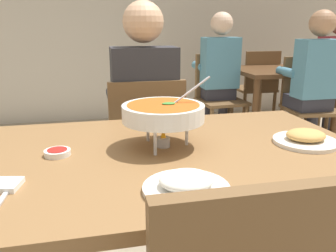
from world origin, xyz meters
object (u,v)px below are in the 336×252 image
at_px(dining_table_main, 177,175).
at_px(patron_bg_right, 313,77).
at_px(rice_plate, 186,184).
at_px(patron_bg_left, 218,70).
at_px(diner_main, 144,104).
at_px(dining_table_far, 281,81).
at_px(chair_bg_left, 218,93).
at_px(chair_bg_right, 307,100).
at_px(curry_bowl, 163,113).
at_px(appetizer_plate, 305,138).
at_px(chair_diner_main, 145,145).
at_px(sauce_dish, 57,152).

height_order(dining_table_main, patron_bg_right, patron_bg_right).
height_order(dining_table_main, rice_plate, rice_plate).
bearing_deg(patron_bg_left, diner_main, -124.87).
relative_size(dining_table_far, chair_bg_left, 1.11).
bearing_deg(chair_bg_right, chair_bg_left, 143.08).
height_order(curry_bowl, chair_bg_right, curry_bowl).
bearing_deg(appetizer_plate, chair_bg_left, 77.60).
distance_m(appetizer_plate, patron_bg_left, 2.29).
xyz_separation_m(chair_diner_main, curry_bowl, (-0.04, -0.71, 0.37)).
relative_size(diner_main, sauce_dish, 14.56).
bearing_deg(patron_bg_left, chair_bg_right, -36.67).
xyz_separation_m(dining_table_far, chair_bg_left, (-0.68, 0.06, -0.10)).
bearing_deg(curry_bowl, chair_bg_left, 64.48).
bearing_deg(dining_table_main, dining_table_far, 52.23).
height_order(chair_diner_main, sauce_dish, chair_diner_main).
xyz_separation_m(dining_table_main, dining_table_far, (1.67, 2.15, -0.04)).
bearing_deg(curry_bowl, chair_diner_main, 86.83).
bearing_deg(diner_main, chair_bg_right, 28.03).
bearing_deg(sauce_dish, rice_plate, -44.55).
xyz_separation_m(chair_diner_main, chair_bg_right, (1.68, 0.93, 0.00)).
height_order(dining_table_main, diner_main, diner_main).
height_order(appetizer_plate, chair_bg_left, chair_bg_left).
relative_size(rice_plate, dining_table_far, 0.24).
bearing_deg(dining_table_main, patron_bg_right, 43.76).
xyz_separation_m(dining_table_far, chair_bg_right, (0.02, -0.46, -0.10)).
relative_size(rice_plate, patron_bg_right, 0.18).
distance_m(dining_table_main, sauce_dish, 0.43).
distance_m(rice_plate, patron_bg_right, 2.52).
relative_size(chair_diner_main, dining_table_far, 0.90).
height_order(chair_diner_main, chair_bg_right, same).
relative_size(chair_diner_main, appetizer_plate, 3.75).
bearing_deg(dining_table_far, rice_plate, -124.88).
height_order(dining_table_far, patron_bg_left, patron_bg_left).
bearing_deg(chair_bg_right, dining_table_main, -134.89).
distance_m(sauce_dish, dining_table_far, 2.97).
relative_size(chair_diner_main, patron_bg_right, 0.69).
height_order(curry_bowl, chair_bg_left, curry_bowl).
relative_size(diner_main, curry_bowl, 3.94).
bearing_deg(rice_plate, chair_bg_left, 67.55).
distance_m(patron_bg_left, patron_bg_right, 0.91).
relative_size(chair_diner_main, chair_bg_left, 1.00).
xyz_separation_m(appetizer_plate, chair_bg_left, (0.49, 2.24, -0.26)).
bearing_deg(patron_bg_right, chair_bg_left, 134.31).
bearing_deg(dining_table_main, curry_bowl, 126.70).
bearing_deg(sauce_dish, curry_bowl, 1.33).
distance_m(sauce_dish, chair_bg_left, 2.60).
bearing_deg(rice_plate, dining_table_far, 55.12).
bearing_deg(rice_plate, chair_diner_main, 87.20).
bearing_deg(dining_table_main, patron_bg_left, 65.94).
relative_size(rice_plate, chair_bg_left, 0.27).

